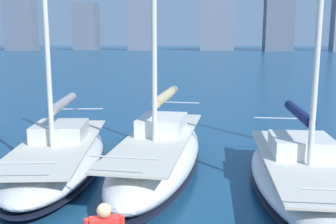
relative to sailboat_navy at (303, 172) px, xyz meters
name	(u,v)px	position (x,y,z in m)	size (l,w,h in m)	color
sailboat_navy	(303,172)	(0.00, 0.00, 0.00)	(3.05, 8.11, 10.79)	silver
sailboat_tan	(159,153)	(4.45, -1.02, 0.14)	(2.97, 9.07, 10.26)	white
sailboat_grey	(58,154)	(7.90, -0.85, 0.02)	(4.15, 8.66, 12.09)	silver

